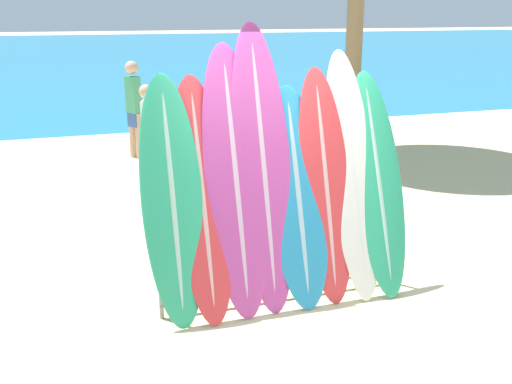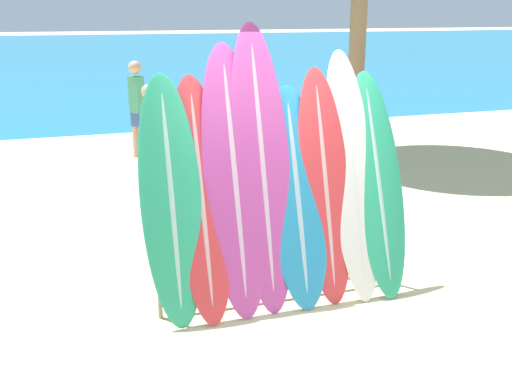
% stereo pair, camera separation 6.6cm
% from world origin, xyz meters
% --- Properties ---
extents(ground_plane, '(160.00, 160.00, 0.00)m').
position_xyz_m(ground_plane, '(0.00, 0.00, 0.00)').
color(ground_plane, beige).
extents(ocean_water, '(120.00, 60.00, 0.01)m').
position_xyz_m(ocean_water, '(0.00, 38.10, 0.00)').
color(ocean_water, teal).
rests_on(ocean_water, ground_plane).
extents(surfboard_rack, '(2.39, 0.04, 0.84)m').
position_xyz_m(surfboard_rack, '(-0.24, 0.38, 0.46)').
color(surfboard_rack, gray).
rests_on(surfboard_rack, ground_plane).
extents(surfboard_slot_0, '(0.55, 0.71, 2.18)m').
position_xyz_m(surfboard_slot_0, '(-1.27, 0.42, 1.09)').
color(surfboard_slot_0, '#289E70').
rests_on(surfboard_slot_0, ground_plane).
extents(surfboard_slot_1, '(0.51, 0.82, 2.15)m').
position_xyz_m(surfboard_slot_1, '(-0.99, 0.44, 1.07)').
color(surfboard_slot_1, red).
rests_on(surfboard_slot_1, ground_plane).
extents(surfboard_slot_2, '(0.57, 0.85, 2.42)m').
position_xyz_m(surfboard_slot_2, '(-0.68, 0.47, 1.21)').
color(surfboard_slot_2, '#B23D8E').
rests_on(surfboard_slot_2, ground_plane).
extents(surfboard_slot_3, '(0.55, 0.84, 2.60)m').
position_xyz_m(surfboard_slot_3, '(-0.41, 0.49, 1.30)').
color(surfboard_slot_3, '#B23D8E').
rests_on(surfboard_slot_3, ground_plane).
extents(surfboard_slot_4, '(0.59, 0.75, 2.02)m').
position_xyz_m(surfboard_slot_4, '(-0.09, 0.41, 1.01)').
color(surfboard_slot_4, teal).
rests_on(surfboard_slot_4, ground_plane).
extents(surfboard_slot_5, '(0.51, 0.72, 2.18)m').
position_xyz_m(surfboard_slot_5, '(0.21, 0.44, 1.09)').
color(surfboard_slot_5, red).
rests_on(surfboard_slot_5, ground_plane).
extents(surfboard_slot_6, '(0.49, 0.89, 2.33)m').
position_xyz_m(surfboard_slot_6, '(0.51, 0.47, 1.17)').
color(surfboard_slot_6, silver).
rests_on(surfboard_slot_6, ground_plane).
extents(surfboard_slot_7, '(0.53, 0.88, 2.13)m').
position_xyz_m(surfboard_slot_7, '(0.77, 0.44, 1.06)').
color(surfboard_slot_7, '#289E70').
rests_on(surfboard_slot_7, ground_plane).
extents(person_near_water, '(0.28, 0.31, 1.81)m').
position_xyz_m(person_near_water, '(-0.77, 6.70, 0.99)').
color(person_near_water, tan).
rests_on(person_near_water, ground_plane).
extents(person_mid_beach, '(0.22, 0.27, 1.61)m').
position_xyz_m(person_mid_beach, '(-0.83, 4.66, 0.88)').
color(person_mid_beach, tan).
rests_on(person_mid_beach, ground_plane).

